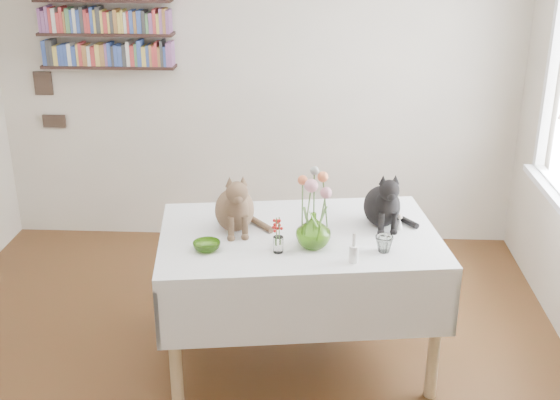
# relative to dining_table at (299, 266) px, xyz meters

# --- Properties ---
(room) EXTENTS (4.08, 4.58, 2.58)m
(room) POSITION_rel_dining_table_xyz_m (-0.38, -0.51, 0.63)
(room) COLOR #583319
(room) RESTS_ON ground
(dining_table) EXTENTS (1.64, 1.18, 0.82)m
(dining_table) POSITION_rel_dining_table_xyz_m (0.00, 0.00, 0.00)
(dining_table) COLOR white
(dining_table) RESTS_ON room
(tabby_cat) EXTENTS (0.30, 0.35, 0.36)m
(tabby_cat) POSITION_rel_dining_table_xyz_m (-0.36, 0.04, 0.38)
(tabby_cat) COLOR brown
(tabby_cat) RESTS_ON dining_table
(black_cat) EXTENTS (0.27, 0.32, 0.34)m
(black_cat) POSITION_rel_dining_table_xyz_m (0.46, 0.15, 0.37)
(black_cat) COLOR black
(black_cat) RESTS_ON dining_table
(flower_vase) EXTENTS (0.23, 0.23, 0.19)m
(flower_vase) POSITION_rel_dining_table_xyz_m (0.08, -0.17, 0.30)
(flower_vase) COLOR #7AB537
(flower_vase) RESTS_ON dining_table
(green_bowl) EXTENTS (0.15, 0.15, 0.05)m
(green_bowl) POSITION_rel_dining_table_xyz_m (-0.48, -0.24, 0.22)
(green_bowl) COLOR #7AB537
(green_bowl) RESTS_ON dining_table
(drinking_glass) EXTENTS (0.13, 0.13, 0.09)m
(drinking_glass) POSITION_rel_dining_table_xyz_m (0.45, -0.21, 0.25)
(drinking_glass) COLOR white
(drinking_glass) RESTS_ON dining_table
(candlestick) EXTENTS (0.04, 0.04, 0.16)m
(candlestick) POSITION_rel_dining_table_xyz_m (0.28, -0.34, 0.26)
(candlestick) COLOR white
(candlestick) RESTS_ON dining_table
(berry_jar) EXTENTS (0.05, 0.05, 0.22)m
(berry_jar) POSITION_rel_dining_table_xyz_m (-0.10, -0.24, 0.30)
(berry_jar) COLOR white
(berry_jar) RESTS_ON dining_table
(porcelain_figurine) EXTENTS (0.05, 0.05, 0.09)m
(porcelain_figurine) POSITION_rel_dining_table_xyz_m (0.56, 0.08, 0.24)
(porcelain_figurine) COLOR white
(porcelain_figurine) RESTS_ON dining_table
(flower_bouquet) EXTENTS (0.17, 0.12, 0.39)m
(flower_bouquet) POSITION_rel_dining_table_xyz_m (0.08, -0.16, 0.54)
(flower_bouquet) COLOR #4C7233
(flower_bouquet) RESTS_ON flower_vase
(bookshelf_unit) EXTENTS (1.00, 0.16, 0.91)m
(bookshelf_unit) POSITION_rel_dining_table_xyz_m (-1.48, 1.65, 1.23)
(bookshelf_unit) COLOR black
(bookshelf_unit) RESTS_ON room
(wall_art_plaques) EXTENTS (0.21, 0.02, 0.44)m
(wall_art_plaques) POSITION_rel_dining_table_xyz_m (-2.01, 1.72, 0.51)
(wall_art_plaques) COLOR #38281E
(wall_art_plaques) RESTS_ON room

